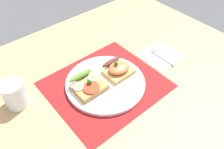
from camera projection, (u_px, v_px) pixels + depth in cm
name	position (u px, v px, depth cm)	size (l,w,h in cm)	color
ground_plane	(106.00, 88.00, 79.95)	(120.00, 90.00, 3.20)	tan
placemat	(105.00, 84.00, 78.72)	(37.54, 33.56, 0.30)	maroon
plate	(105.00, 83.00, 78.16)	(27.26, 27.26, 1.28)	white
sandwich_egg_tomato	(88.00, 85.00, 74.62)	(10.29, 10.17, 4.14)	#A27942
sandwich_salmon	(118.00, 69.00, 79.41)	(9.62, 9.12, 5.49)	tan
napkin	(160.00, 56.00, 89.60)	(13.73, 13.44, 0.60)	white
fork	(159.00, 55.00, 89.12)	(1.62, 14.09, 0.32)	#B7B7BC
drinking_glass	(15.00, 94.00, 69.81)	(7.18, 7.18, 8.99)	silver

